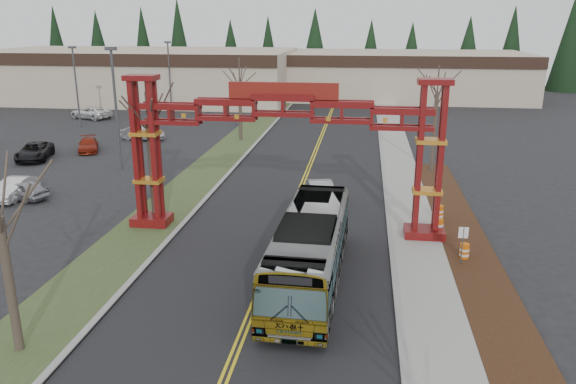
% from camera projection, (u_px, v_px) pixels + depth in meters
% --- Properties ---
extents(road, '(12.00, 110.00, 0.02)m').
position_uv_depth(road, '(298.00, 196.00, 39.37)').
color(road, black).
rests_on(road, ground).
extents(lane_line_left, '(0.12, 100.00, 0.01)m').
position_uv_depth(lane_line_left, '(296.00, 195.00, 39.38)').
color(lane_line_left, gold).
rests_on(lane_line_left, road).
extents(lane_line_right, '(0.12, 100.00, 0.01)m').
position_uv_depth(lane_line_right, '(299.00, 196.00, 39.35)').
color(lane_line_right, gold).
rests_on(lane_line_right, road).
extents(curb_right, '(0.30, 110.00, 0.15)m').
position_uv_depth(curb_right, '(386.00, 198.00, 38.56)').
color(curb_right, gray).
rests_on(curb_right, ground).
extents(sidewalk_right, '(2.60, 110.00, 0.14)m').
position_uv_depth(sidewalk_right, '(408.00, 199.00, 38.37)').
color(sidewalk_right, gray).
rests_on(sidewalk_right, ground).
extents(landscape_strip, '(2.60, 50.00, 0.12)m').
position_uv_depth(landscape_strip, '(494.00, 309.00, 23.83)').
color(landscape_strip, black).
rests_on(landscape_strip, ground).
extents(grass_median, '(4.00, 110.00, 0.08)m').
position_uv_depth(grass_median, '(188.00, 191.00, 40.39)').
color(grass_median, '#304422').
rests_on(grass_median, ground).
extents(curb_left, '(0.30, 110.00, 0.15)m').
position_uv_depth(curb_left, '(213.00, 191.00, 40.14)').
color(curb_left, gray).
rests_on(curb_left, ground).
extents(gateway_arch, '(18.20, 1.60, 8.90)m').
position_uv_depth(gateway_arch, '(283.00, 130.00, 30.99)').
color(gateway_arch, '#590B0C').
rests_on(gateway_arch, ground).
extents(retail_building_west, '(46.00, 22.30, 7.50)m').
position_uv_depth(retail_building_west, '(141.00, 75.00, 86.62)').
color(retail_building_west, '#BDAA90').
rests_on(retail_building_west, ground).
extents(retail_building_east, '(38.00, 20.30, 7.00)m').
position_uv_depth(retail_building_east, '(401.00, 75.00, 89.11)').
color(retail_building_east, '#BDAA90').
rests_on(retail_building_east, ground).
extents(conifer_treeline, '(116.10, 5.60, 13.00)m').
position_uv_depth(conifer_treeline, '(343.00, 51.00, 100.91)').
color(conifer_treeline, black).
rests_on(conifer_treeline, ground).
extents(transit_bus, '(3.17, 12.09, 3.35)m').
position_uv_depth(transit_bus, '(310.00, 249.00, 25.92)').
color(transit_bus, '#A4A7AC').
rests_on(transit_bus, ground).
extents(silver_sedan, '(2.59, 4.76, 1.49)m').
position_uv_depth(silver_sedan, '(321.00, 193.00, 37.41)').
color(silver_sedan, '#A5A8AD').
rests_on(silver_sedan, ground).
extents(parked_car_near_a, '(4.24, 2.74, 1.34)m').
position_uv_depth(parked_car_near_a, '(22.00, 190.00, 38.47)').
color(parked_car_near_a, '#9D9EA4').
rests_on(parked_car_near_a, ground).
extents(parked_car_near_b, '(1.65, 4.30, 1.40)m').
position_uv_depth(parked_car_near_b, '(15.00, 189.00, 38.61)').
color(parked_car_near_b, white).
rests_on(parked_car_near_b, ground).
extents(parked_car_near_c, '(3.91, 5.77, 1.47)m').
position_uv_depth(parked_car_near_c, '(34.00, 151.00, 49.46)').
color(parked_car_near_c, black).
rests_on(parked_car_near_c, ground).
extents(parked_car_mid_a, '(3.32, 4.54, 1.22)m').
position_uv_depth(parked_car_mid_a, '(88.00, 145.00, 52.61)').
color(parked_car_mid_a, maroon).
rests_on(parked_car_mid_a, ground).
extents(parked_car_far_a, '(4.60, 2.24, 1.45)m').
position_uv_depth(parked_car_far_a, '(143.00, 133.00, 57.50)').
color(parked_car_far_a, '#9899A0').
rests_on(parked_car_far_a, ground).
extents(parked_car_far_b, '(6.07, 4.34, 1.54)m').
position_uv_depth(parked_car_far_b, '(91.00, 112.00, 70.14)').
color(parked_car_far_b, white).
rests_on(parked_car_far_b, ground).
extents(bare_tree_median_mid, '(3.43, 3.43, 8.59)m').
position_uv_depth(bare_tree_median_mid, '(148.00, 120.00, 32.47)').
color(bare_tree_median_mid, '#382D26').
rests_on(bare_tree_median_mid, ground).
extents(bare_tree_median_far, '(3.46, 3.46, 8.32)m').
position_uv_depth(bare_tree_median_far, '(239.00, 81.00, 55.64)').
color(bare_tree_median_far, '#382D26').
rests_on(bare_tree_median_far, ground).
extents(bare_tree_right_far, '(3.15, 3.15, 8.48)m').
position_uv_depth(bare_tree_right_far, '(437.00, 93.00, 43.84)').
color(bare_tree_right_far, '#382D26').
rests_on(bare_tree_right_far, ground).
extents(light_pole_near, '(0.85, 0.43, 9.82)m').
position_uv_depth(light_pole_near, '(115.00, 100.00, 44.91)').
color(light_pole_near, '#3F3F44').
rests_on(light_pole_near, ground).
extents(light_pole_mid, '(0.79, 0.39, 9.06)m').
position_uv_depth(light_pole_mid, '(76.00, 81.00, 63.30)').
color(light_pole_mid, '#3F3F44').
rests_on(light_pole_mid, ground).
extents(light_pole_far, '(0.80, 0.40, 9.18)m').
position_uv_depth(light_pole_far, '(169.00, 71.00, 74.45)').
color(light_pole_far, '#3F3F44').
rests_on(light_pole_far, ground).
extents(street_sign, '(0.48, 0.06, 2.09)m').
position_uv_depth(street_sign, '(463.00, 238.00, 27.65)').
color(street_sign, '#3F3F44').
rests_on(street_sign, ground).
extents(barrel_south, '(0.49, 0.49, 0.91)m').
position_uv_depth(barrel_south, '(464.00, 252.00, 28.69)').
color(barrel_south, '#D55B0B').
rests_on(barrel_south, ground).
extents(barrel_mid, '(0.55, 0.55, 1.02)m').
position_uv_depth(barrel_mid, '(438.00, 227.00, 31.93)').
color(barrel_mid, '#D55B0B').
rests_on(barrel_mid, ground).
extents(barrel_north, '(0.55, 0.55, 1.01)m').
position_uv_depth(barrel_north, '(439.00, 213.00, 34.26)').
color(barrel_north, '#D55B0B').
rests_on(barrel_north, ground).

